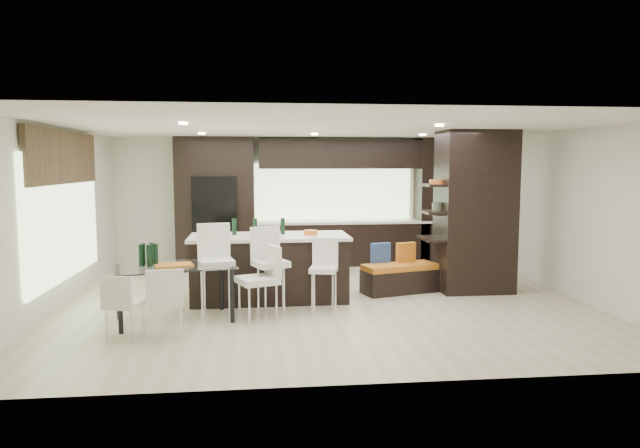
{
  "coord_description": "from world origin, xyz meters",
  "views": [
    {
      "loc": [
        -1.03,
        -8.8,
        2.14
      ],
      "look_at": [
        0.0,
        0.6,
        1.15
      ],
      "focal_mm": 32.0,
      "sensor_mm": 36.0,
      "label": 1
    }
  ],
  "objects": [
    {
      "name": "ceiling",
      "position": [
        0.0,
        0.0,
        2.7
      ],
      "size": [
        8.0,
        7.0,
        0.02
      ],
      "primitive_type": "cube",
      "color": "white",
      "rests_on": "ground"
    },
    {
      "name": "refrigerator",
      "position": [
        -1.9,
        3.12,
        0.95
      ],
      "size": [
        0.9,
        0.68,
        1.9
      ],
      "primitive_type": "cube",
      "color": "black",
      "rests_on": "ground"
    },
    {
      "name": "window_left",
      "position": [
        -3.96,
        0.2,
        1.35
      ],
      "size": [
        0.04,
        3.2,
        1.9
      ],
      "primitive_type": "cube",
      "color": "#B2D199",
      "rests_on": "left_wall"
    },
    {
      "name": "right_wall",
      "position": [
        4.0,
        0.0,
        1.35
      ],
      "size": [
        0.02,
        7.0,
        2.7
      ],
      "primitive_type": "cube",
      "color": "silver",
      "rests_on": "ground"
    },
    {
      "name": "chair_far",
      "position": [
        -2.68,
        -1.7,
        0.38
      ],
      "size": [
        0.5,
        0.5,
        0.75
      ],
      "primitive_type": "cube",
      "rotation": [
        0.0,
        0.0,
        -0.27
      ],
      "color": "white",
      "rests_on": "ground"
    },
    {
      "name": "ceiling_spots",
      "position": [
        0.0,
        0.25,
        2.68
      ],
      "size": [
        4.0,
        3.0,
        0.02
      ],
      "primitive_type": "cube",
      "color": "white",
      "rests_on": "ceiling"
    },
    {
      "name": "chair_near",
      "position": [
        -2.18,
        -1.72,
        0.41
      ],
      "size": [
        0.5,
        0.5,
        0.82
      ],
      "primitive_type": "cube",
      "rotation": [
        0.0,
        0.0,
        0.14
      ],
      "color": "white",
      "rests_on": "ground"
    },
    {
      "name": "dining_table",
      "position": [
        -2.18,
        -0.97,
        0.38
      ],
      "size": [
        1.77,
        1.28,
        0.77
      ],
      "primitive_type": "cube",
      "rotation": [
        0.0,
        0.0,
        0.26
      ],
      "color": "white",
      "rests_on": "ground"
    },
    {
      "name": "window_back",
      "position": [
        0.6,
        3.46,
        1.55
      ],
      "size": [
        3.4,
        0.04,
        1.2
      ],
      "primitive_type": "cube",
      "color": "#B2D199",
      "rests_on": "back_wall"
    },
    {
      "name": "bench",
      "position": [
        1.32,
        0.39,
        0.24
      ],
      "size": [
        1.35,
        0.81,
        0.48
      ],
      "primitive_type": "cube",
      "rotation": [
        0.0,
        0.0,
        0.28
      ],
      "color": "black",
      "rests_on": "ground"
    },
    {
      "name": "stool_right",
      "position": [
        -0.09,
        -0.71,
        0.43
      ],
      "size": [
        0.46,
        0.46,
        0.86
      ],
      "primitive_type": "cube",
      "rotation": [
        0.0,
        0.0,
        -0.26
      ],
      "color": "white",
      "rests_on": "ground"
    },
    {
      "name": "kitchen_island",
      "position": [
        -0.86,
        0.12,
        0.52
      ],
      "size": [
        2.5,
        1.09,
        1.04
      ],
      "primitive_type": "cube",
      "rotation": [
        0.0,
        0.0,
        0.01
      ],
      "color": "black",
      "rests_on": "ground"
    },
    {
      "name": "back_wall",
      "position": [
        0.0,
        3.5,
        1.35
      ],
      "size": [
        8.0,
        0.02,
        2.7
      ],
      "primitive_type": "cube",
      "color": "silver",
      "rests_on": "ground"
    },
    {
      "name": "stool_left",
      "position": [
        -1.62,
        -0.75,
        0.53
      ],
      "size": [
        0.55,
        0.55,
        1.05
      ],
      "primitive_type": "cube",
      "rotation": [
        0.0,
        0.0,
        0.22
      ],
      "color": "white",
      "rests_on": "ground"
    },
    {
      "name": "stone_accent",
      "position": [
        -3.93,
        0.2,
        2.25
      ],
      "size": [
        0.08,
        3.0,
        0.8
      ],
      "primitive_type": "cube",
      "color": "brown",
      "rests_on": "left_wall"
    },
    {
      "name": "stool_mid",
      "position": [
        -0.86,
        -0.74,
        0.5
      ],
      "size": [
        0.58,
        0.58,
        1.01
      ],
      "primitive_type": "cube",
      "rotation": [
        0.0,
        0.0,
        0.37
      ],
      "color": "white",
      "rests_on": "ground"
    },
    {
      "name": "floor_vase",
      "position": [
        2.3,
        0.34,
        0.61
      ],
      "size": [
        0.53,
        0.53,
        1.23
      ],
      "primitive_type": null,
      "rotation": [
        0.0,
        0.0,
        -0.19
      ],
      "color": "#4B543D",
      "rests_on": "ground"
    },
    {
      "name": "partition_column",
      "position": [
        2.6,
        0.4,
        1.35
      ],
      "size": [
        1.2,
        0.8,
        2.7
      ],
      "primitive_type": "cube",
      "color": "black",
      "rests_on": "ground"
    },
    {
      "name": "chair_end",
      "position": [
        -1.05,
        -0.97,
        0.47
      ],
      "size": [
        0.66,
        0.66,
        0.94
      ],
      "primitive_type": "cube",
      "rotation": [
        0.0,
        0.0,
        1.94
      ],
      "color": "white",
      "rests_on": "ground"
    },
    {
      "name": "back_cabinetry",
      "position": [
        0.5,
        3.17,
        1.35
      ],
      "size": [
        6.8,
        0.68,
        2.7
      ],
      "primitive_type": "cube",
      "color": "black",
      "rests_on": "ground"
    },
    {
      "name": "left_wall",
      "position": [
        -4.0,
        0.0,
        1.35
      ],
      "size": [
        0.02,
        7.0,
        2.7
      ],
      "primitive_type": "cube",
      "color": "silver",
      "rests_on": "ground"
    },
    {
      "name": "ground",
      "position": [
        0.0,
        0.0,
        0.0
      ],
      "size": [
        8.0,
        8.0,
        0.0
      ],
      "primitive_type": "plane",
      "color": "beige",
      "rests_on": "ground"
    }
  ]
}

